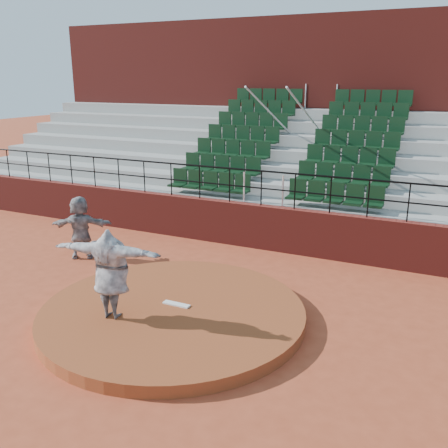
{
  "coord_description": "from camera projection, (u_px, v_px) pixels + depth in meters",
  "views": [
    {
      "loc": [
        5.01,
        -8.09,
        4.87
      ],
      "look_at": [
        0.0,
        2.5,
        1.4
      ],
      "focal_mm": 40.0,
      "sensor_mm": 36.0,
      "label": 1
    }
  ],
  "objects": [
    {
      "name": "pitcher",
      "position": [
        111.0,
        274.0,
        9.76
      ],
      "size": [
        2.32,
        0.93,
        1.83
      ],
      "primitive_type": "imported",
      "rotation": [
        0.0,
        0.0,
        3.28
      ],
      "color": "black",
      "rests_on": "pitchers_mound"
    },
    {
      "name": "press_box_facade",
      "position": [
        330.0,
        110.0,
        20.36
      ],
      "size": [
        24.0,
        3.0,
        7.1
      ],
      "primitive_type": "cube",
      "color": "maroon",
      "rests_on": "ground"
    },
    {
      "name": "ground",
      "position": [
        173.0,
        319.0,
        10.45
      ],
      "size": [
        90.0,
        90.0,
        0.0
      ],
      "primitive_type": "plane",
      "color": "#AF4627",
      "rests_on": "ground"
    },
    {
      "name": "pitchers_mound",
      "position": [
        173.0,
        313.0,
        10.41
      ],
      "size": [
        5.5,
        5.5,
        0.25
      ],
      "primitive_type": "cylinder",
      "color": "brown",
      "rests_on": "ground"
    },
    {
      "name": "boundary_wall",
      "position": [
        260.0,
        227.0,
        14.6
      ],
      "size": [
        24.0,
        0.3,
        1.3
      ],
      "primitive_type": "cube",
      "color": "maroon",
      "rests_on": "ground"
    },
    {
      "name": "wall_railing",
      "position": [
        261.0,
        180.0,
        14.2
      ],
      "size": [
        24.04,
        0.05,
        1.03
      ],
      "color": "black",
      "rests_on": "boundary_wall"
    },
    {
      "name": "fielder",
      "position": [
        81.0,
        227.0,
        13.73
      ],
      "size": [
        1.69,
        1.22,
        1.76
      ],
      "primitive_type": "imported",
      "rotation": [
        0.0,
        0.0,
        3.62
      ],
      "color": "black",
      "rests_on": "ground"
    },
    {
      "name": "pitching_rubber",
      "position": [
        176.0,
        304.0,
        10.5
      ],
      "size": [
        0.6,
        0.15,
        0.03
      ],
      "primitive_type": "cube",
      "color": "white",
      "rests_on": "pitchers_mound"
    },
    {
      "name": "seating_deck",
      "position": [
        299.0,
        178.0,
        17.54
      ],
      "size": [
        24.0,
        5.97,
        4.63
      ],
      "color": "#9A9A94",
      "rests_on": "ground"
    }
  ]
}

